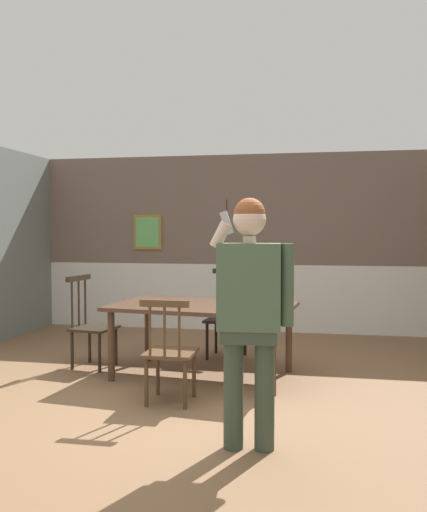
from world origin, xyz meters
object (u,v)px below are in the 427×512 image
at_px(chair_at_table_head, 227,316).
at_px(dining_table, 203,312).
at_px(chair_by_doorway, 91,325).
at_px(chair_near_window, 170,351).
at_px(person_figure, 250,303).

bearing_deg(chair_at_table_head, dining_table, 89.20).
xyz_separation_m(chair_by_doorway, chair_at_table_head, (1.42, 0.78, 0.02)).
height_order(chair_near_window, chair_by_doorway, chair_by_doorway).
bearing_deg(dining_table, chair_at_table_head, 83.34).
relative_size(dining_table, person_figure, 1.12).
distance_m(dining_table, chair_near_window, 0.96).
distance_m(dining_table, chair_at_table_head, 0.96).
xyz_separation_m(chair_near_window, chair_at_table_head, (0.21, 1.86, 0.03)).
bearing_deg(person_figure, dining_table, -71.95).
distance_m(dining_table, chair_by_doorway, 1.34).
bearing_deg(chair_by_doorway, dining_table, 92.43).
bearing_deg(person_figure, chair_at_table_head, -81.06).
relative_size(dining_table, chair_at_table_head, 1.87).
bearing_deg(chair_by_doorway, person_figure, 55.12).
relative_size(dining_table, chair_by_doorway, 1.93).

